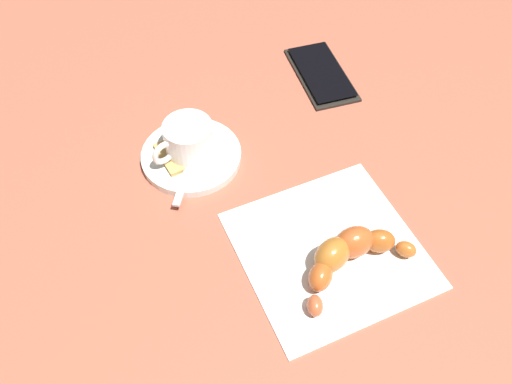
% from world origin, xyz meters
% --- Properties ---
extents(ground_plane, '(1.80, 1.80, 0.00)m').
position_xyz_m(ground_plane, '(0.00, 0.00, 0.00)').
color(ground_plane, '#A4543E').
extents(saucer, '(0.13, 0.13, 0.01)m').
position_xyz_m(saucer, '(0.10, 0.02, 0.01)').
color(saucer, white).
rests_on(saucer, ground).
extents(espresso_cup, '(0.06, 0.08, 0.05)m').
position_xyz_m(espresso_cup, '(0.11, 0.03, 0.04)').
color(espresso_cup, white).
rests_on(espresso_cup, saucer).
extents(teaspoon, '(0.11, 0.10, 0.01)m').
position_xyz_m(teaspoon, '(0.10, 0.02, 0.01)').
color(teaspoon, silver).
rests_on(teaspoon, saucer).
extents(sugar_packet, '(0.06, 0.02, 0.01)m').
position_xyz_m(sugar_packet, '(0.11, 0.05, 0.01)').
color(sugar_packet, tan).
rests_on(sugar_packet, saucer).
extents(napkin, '(0.23, 0.23, 0.00)m').
position_xyz_m(napkin, '(-0.10, -0.04, 0.00)').
color(napkin, white).
rests_on(napkin, ground).
extents(croissant, '(0.07, 0.15, 0.04)m').
position_xyz_m(croissant, '(-0.13, -0.04, 0.02)').
color(croissant, '#B36025').
rests_on(croissant, napkin).
extents(cell_phone, '(0.15, 0.11, 0.01)m').
position_xyz_m(cell_phone, '(0.14, -0.22, 0.00)').
color(cell_phone, black).
rests_on(cell_phone, ground).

